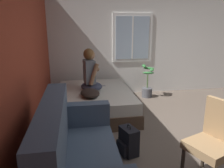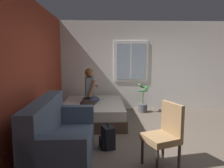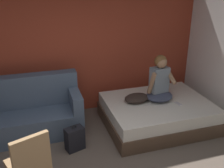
# 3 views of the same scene
# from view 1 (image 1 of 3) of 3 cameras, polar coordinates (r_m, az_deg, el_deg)

# --- Properties ---
(ground_plane) EXTENTS (40.00, 40.00, 0.00)m
(ground_plane) POSITION_cam_1_polar(r_m,az_deg,el_deg) (3.92, 21.15, -13.45)
(ground_plane) COLOR brown
(wall_back_accent) EXTENTS (10.36, 0.16, 2.70)m
(wall_back_accent) POSITION_cam_1_polar(r_m,az_deg,el_deg) (3.03, -23.29, 5.19)
(wall_back_accent) COLOR #993823
(wall_back_accent) RESTS_ON ground
(wall_side_with_window) EXTENTS (0.19, 6.46, 2.70)m
(wall_side_with_window) POSITION_cam_1_polar(r_m,az_deg,el_deg) (6.00, 8.79, 10.62)
(wall_side_with_window) COLOR silver
(wall_side_with_window) RESTS_ON ground
(bed) EXTENTS (1.98, 1.55, 0.48)m
(bed) POSITION_cam_1_polar(r_m,az_deg,el_deg) (4.67, -4.48, -4.57)
(bed) COLOR #4C3828
(bed) RESTS_ON ground
(couch) EXTENTS (1.71, 0.83, 1.04)m
(couch) POSITION_cam_1_polar(r_m,az_deg,el_deg) (2.54, -9.40, -18.94)
(couch) COLOR #47566B
(couch) RESTS_ON ground
(side_chair) EXTENTS (0.59, 0.59, 0.98)m
(side_chair) POSITION_cam_1_polar(r_m,az_deg,el_deg) (2.86, 25.16, -12.95)
(side_chair) COLOR #382D23
(side_chair) RESTS_ON ground
(person_seated) EXTENTS (0.58, 0.51, 0.88)m
(person_seated) POSITION_cam_1_polar(r_m,az_deg,el_deg) (4.55, -5.69, 2.72)
(person_seated) COLOR #383D51
(person_seated) RESTS_ON bed
(backpack) EXTENTS (0.34, 0.30, 0.46)m
(backpack) POSITION_cam_1_polar(r_m,az_deg,el_deg) (3.25, 4.23, -14.75)
(backpack) COLOR black
(backpack) RESTS_ON ground
(throw_pillow) EXTENTS (0.53, 0.43, 0.14)m
(throw_pillow) POSITION_cam_1_polar(r_m,az_deg,el_deg) (4.20, -5.77, -2.37)
(throw_pillow) COLOR #2D231E
(throw_pillow) RESTS_ON bed
(cell_phone) EXTENTS (0.10, 0.16, 0.01)m
(cell_phone) POSITION_cam_1_polar(r_m,az_deg,el_deg) (4.91, -2.56, -0.49)
(cell_phone) COLOR #B7B7BC
(cell_phone) RESTS_ON bed
(potted_plant) EXTENTS (0.39, 0.37, 0.85)m
(potted_plant) POSITION_cam_1_polar(r_m,az_deg,el_deg) (5.68, 9.22, -0.44)
(potted_plant) COLOR #4C4C51
(potted_plant) RESTS_ON ground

